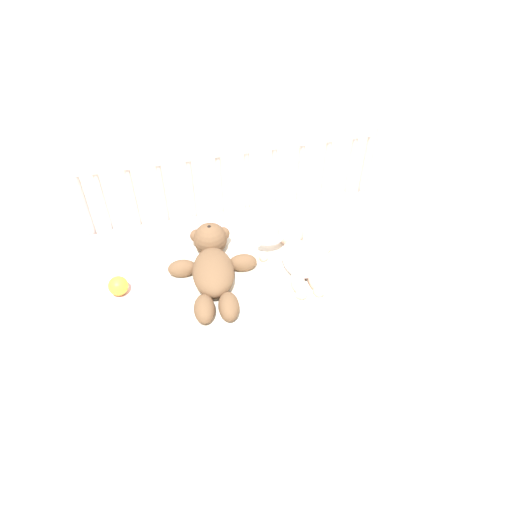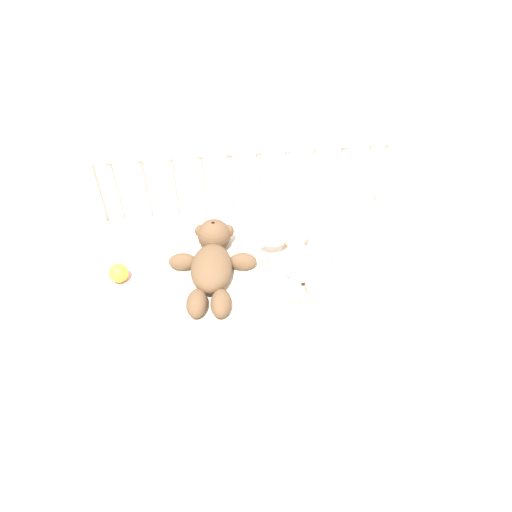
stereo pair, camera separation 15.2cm
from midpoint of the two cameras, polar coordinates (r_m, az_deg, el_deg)
name	(u,v)px [view 1 (the left image)]	position (r m, az deg, el deg)	size (l,w,h in m)	color
ground_plane	(255,336)	(2.04, -2.27, -10.06)	(12.00, 12.00, 0.00)	#C6B293
crib_mattress	(255,303)	(1.86, -2.46, -6.06)	(1.22, 0.66, 0.44)	#EDB7C6
crib_rail	(234,190)	(1.91, -5.12, 8.08)	(1.22, 0.04, 0.75)	beige
blanket	(253,274)	(1.66, -3.01, -2.40)	(0.81, 0.52, 0.01)	silver
teddy_bear	(213,265)	(1.64, -8.08, -1.28)	(0.33, 0.44, 0.13)	brown
baby	(297,254)	(1.69, 2.65, 0.20)	(0.29, 0.36, 0.10)	white
toy_ball	(118,286)	(1.67, -19.37, -3.67)	(0.07, 0.07, 0.07)	yellow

